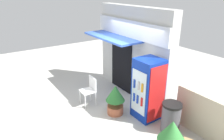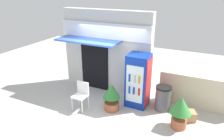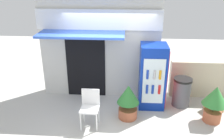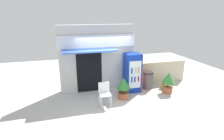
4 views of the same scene
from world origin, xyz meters
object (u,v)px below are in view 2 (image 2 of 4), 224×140
plastic_chair (81,93)px  potted_plant_near_shop (112,95)px  drink_cooler (138,80)px  trash_bin (163,98)px  potted_plant_curbside (180,109)px  cardboard_box (188,116)px

plastic_chair → potted_plant_near_shop: bearing=21.2°
drink_cooler → trash_bin: 0.97m
drink_cooler → trash_bin: drink_cooler is taller
trash_bin → potted_plant_near_shop: bearing=-154.2°
potted_plant_near_shop → potted_plant_curbside: size_ratio=0.95×
plastic_chair → trash_bin: 2.63m
trash_bin → potted_plant_curbside: bearing=-48.9°
plastic_chair → potted_plant_near_shop: size_ratio=1.00×
cardboard_box → potted_plant_curbside: bearing=-112.8°
drink_cooler → potted_plant_near_shop: size_ratio=1.94×
potted_plant_near_shop → trash_bin: potted_plant_near_shop is taller
potted_plant_near_shop → trash_bin: 1.65m
drink_cooler → potted_plant_curbside: drink_cooler is taller
plastic_chair → potted_plant_near_shop: 0.98m
plastic_chair → potted_plant_curbside: 3.06m
potted_plant_near_shop → potted_plant_curbside: (2.12, -0.01, 0.06)m
trash_bin → cardboard_box: (0.84, -0.25, -0.27)m
potted_plant_near_shop → trash_bin: size_ratio=1.12×
plastic_chair → potted_plant_curbside: bearing=6.4°
drink_cooler → trash_bin: bearing=3.6°
plastic_chair → potted_plant_curbside: size_ratio=0.95×
trash_bin → drink_cooler: bearing=-176.4°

